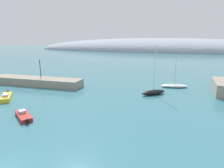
% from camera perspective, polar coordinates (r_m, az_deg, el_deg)
% --- Properties ---
extents(breakwater_rocks, '(25.11, 7.13, 1.85)m').
position_cam_1_polar(breakwater_rocks, '(51.49, -22.31, 0.80)').
color(breakwater_rocks, gray).
rests_on(breakwater_rocks, ground).
extents(distant_ridge, '(288.59, 79.74, 26.16)m').
position_cam_1_polar(distant_ridge, '(208.92, 12.41, 9.88)').
color(distant_ridge, '#999EA8').
rests_on(distant_ridge, ground).
extents(sailboat_white_near_shore, '(6.72, 3.89, 7.37)m').
position_cam_1_polar(sailboat_white_near_shore, '(47.53, 18.44, -0.46)').
color(sailboat_white_near_shore, white).
rests_on(sailboat_white_near_shore, water).
extents(sailboat_black_outer_mooring, '(5.09, 5.08, 10.40)m').
position_cam_1_polar(sailboat_black_outer_mooring, '(40.08, 12.49, -2.34)').
color(sailboat_black_outer_mooring, black).
rests_on(sailboat_black_outer_mooring, water).
extents(motorboat_red_foreground, '(4.80, 3.68, 0.97)m').
position_cam_1_polar(motorboat_red_foreground, '(30.71, -25.33, -8.69)').
color(motorboat_red_foreground, red).
rests_on(motorboat_red_foreground, water).
extents(motorboat_yellow_alongside_breakwater, '(4.85, 4.86, 1.20)m').
position_cam_1_polar(motorboat_yellow_alongside_breakwater, '(41.47, -29.47, -3.46)').
color(motorboat_yellow_alongside_breakwater, yellow).
rests_on(motorboat_yellow_alongside_breakwater, water).
extents(harbor_lamp_post, '(0.36, 0.36, 4.86)m').
position_cam_1_polar(harbor_lamp_post, '(49.98, -21.06, 5.07)').
color(harbor_lamp_post, black).
rests_on(harbor_lamp_post, breakwater_rocks).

